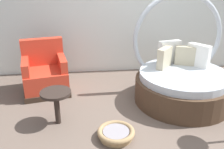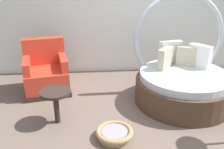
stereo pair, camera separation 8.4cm
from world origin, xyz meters
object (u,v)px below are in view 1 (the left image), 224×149
red_armchair (45,74)px  pet_basket (116,133)px  side_table (56,97)px  round_daybed (181,79)px

red_armchair → pet_basket: 1.96m
side_table → pet_basket: bearing=-29.1°
round_daybed → red_armchair: (-2.38, 0.61, -0.05)m
round_daybed → red_armchair: size_ratio=1.91×
side_table → red_armchair: bearing=105.7°
round_daybed → pet_basket: (-1.25, -0.98, -0.30)m
red_armchair → pet_basket: bearing=-54.5°
pet_basket → side_table: size_ratio=0.98×
round_daybed → pet_basket: 1.61m
pet_basket → side_table: bearing=150.9°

